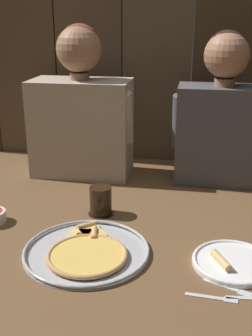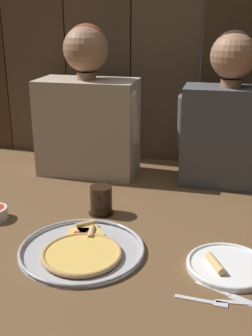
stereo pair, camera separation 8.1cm
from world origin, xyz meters
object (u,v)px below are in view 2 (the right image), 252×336
(drinking_glass, at_px, (101,200))
(diner_left, at_px, (88,110))
(dinner_plate, at_px, (228,266))
(pizza_tray, at_px, (82,250))
(diner_right, at_px, (228,116))

(drinking_glass, height_order, diner_left, diner_left)
(dinner_plate, bearing_deg, pizza_tray, -178.13)
(drinking_glass, height_order, diner_right, diner_right)
(pizza_tray, relative_size, diner_left, 0.59)
(dinner_plate, relative_size, diner_left, 0.37)
(diner_left, bearing_deg, dinner_plate, -46.79)
(pizza_tray, distance_m, diner_right, 0.82)
(drinking_glass, xyz_separation_m, diner_right, (0.41, 0.39, 0.23))
(pizza_tray, relative_size, dinner_plate, 1.62)
(drinking_glass, xyz_separation_m, diner_left, (-0.17, 0.39, 0.23))
(pizza_tray, bearing_deg, diner_right, 58.98)
(pizza_tray, bearing_deg, diner_left, 105.85)
(pizza_tray, height_order, dinner_plate, dinner_plate)
(pizza_tray, bearing_deg, drinking_glass, 93.93)
(dinner_plate, height_order, diner_left, diner_left)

